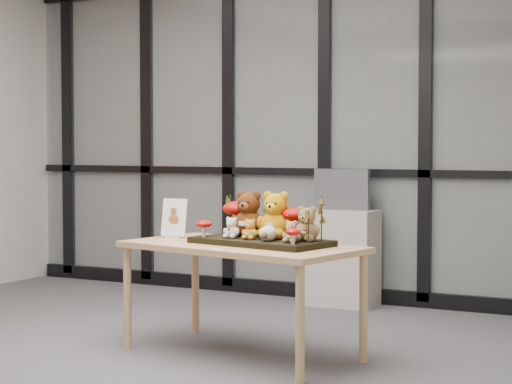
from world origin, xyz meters
The scene contains 25 objects.
floor centered at (0.00, 0.00, 0.00)m, with size 5.00×5.00×0.00m, color #54555A.
room_shell centered at (0.00, 0.00, 1.68)m, with size 5.00×5.00×5.00m.
glass_partition centered at (0.00, 2.47, 1.42)m, with size 4.90×0.06×2.78m.
display_table centered at (0.81, 0.37, 0.61)m, with size 1.56×1.00×0.68m.
diorama_tray centered at (0.93, 0.40, 0.69)m, with size 0.83×0.42×0.04m, color black.
bear_pooh_yellow centered at (1.00, 0.47, 0.87)m, with size 0.24×0.22×0.31m, color #C78408, non-canonical shape.
bear_brown_medium centered at (0.80, 0.50, 0.87)m, with size 0.24×0.21×0.31m, color #4B220A, non-canonical shape.
bear_tan_back centered at (1.23, 0.40, 0.83)m, with size 0.17×0.16×0.23m, color olive, non-canonical shape.
bear_small_yellow centered at (0.89, 0.33, 0.78)m, with size 0.10×0.09×0.14m, color orange, non-canonical shape.
bear_white_bow centered at (0.76, 0.35, 0.78)m, with size 0.11×0.10×0.14m, color silver, non-canonical shape.
bear_beige_small centered at (1.19, 0.28, 0.78)m, with size 0.11×0.10×0.14m, color #9A7D52, non-canonical shape.
plush_cream_hedgehog centered at (1.03, 0.29, 0.76)m, with size 0.08×0.07×0.10m, color silver, non-canonical shape.
mushroom_back_left centered at (0.69, 0.58, 0.83)m, with size 0.21×0.21×0.23m, color #970A04, non-canonical shape.
mushroom_back_right centered at (1.12, 0.50, 0.82)m, with size 0.19×0.19×0.21m, color #970A04, non-canonical shape.
mushroom_front_left centered at (0.56, 0.34, 0.77)m, with size 0.10×0.10×0.11m, color #970A04, non-canonical shape.
mushroom_front_right centered at (1.24, 0.20, 0.76)m, with size 0.09×0.09×0.10m, color #970A04, non-canonical shape.
sprig_green_far_left centered at (0.62, 0.58, 0.84)m, with size 0.05×0.05×0.25m, color #16360C, non-canonical shape.
sprig_green_mid_left centered at (0.72, 0.60, 0.80)m, with size 0.05×0.05×0.18m, color #16360C, non-canonical shape.
sprig_dry_far_right centered at (1.32, 0.42, 0.85)m, with size 0.05×0.05×0.27m, color brown, non-canonical shape.
sprig_dry_mid_right centered at (1.28, 0.31, 0.81)m, with size 0.05×0.05×0.19m, color brown, non-canonical shape.
sprig_green_centre centered at (0.88, 0.58, 0.81)m, with size 0.05×0.05×0.19m, color #16360C, non-canonical shape.
sign_holder centered at (0.24, 0.51, 0.79)m, with size 0.18×0.06×0.25m.
label_card centered at (0.80, 0.08, 0.68)m, with size 0.08×0.03×0.00m, color white.
cabinet centered at (0.68, 2.26, 0.38)m, with size 0.57×0.33×0.76m, color #AFA59C.
monitor centered at (0.68, 2.28, 0.92)m, with size 0.46×0.05×0.32m.
Camera 1 is at (3.46, -4.51, 1.28)m, focal length 65.00 mm.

